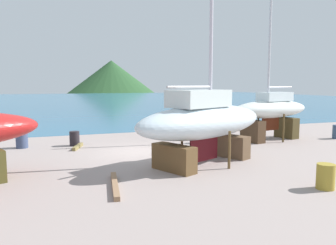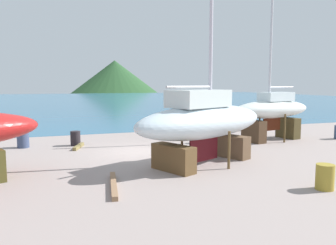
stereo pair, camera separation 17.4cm
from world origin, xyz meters
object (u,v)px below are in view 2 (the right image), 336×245
Objects in this scene: barrel_rust_near at (23,140)px; worker at (249,120)px; sailboat_large_starboard at (204,121)px; sailboat_small_center at (272,111)px; barrel_tipped_center at (75,138)px; barrel_tipped_left at (325,177)px; barrel_tipped_right at (205,136)px.

worker is at bearing 6.27° from barrel_rust_near.
sailboat_large_starboard reaches higher than worker.
sailboat_small_center is 12.72× the size of barrel_tipped_center.
sailboat_large_starboard is 13.60× the size of barrel_tipped_left.
barrel_tipped_center is at bearing 103.42° from sailboat_large_starboard.
worker is 1.91× the size of barrel_rust_near.
worker is (1.06, 4.30, -1.10)m from sailboat_small_center.
sailboat_small_center is at bearing -9.42° from barrel_rust_near.
barrel_rust_near is at bearing -27.18° from worker.
sailboat_small_center reaches higher than barrel_tipped_left.
sailboat_small_center is at bearing -10.21° from barrel_tipped_center.
sailboat_large_starboard is at bearing 115.19° from barrel_tipped_left.
sailboat_large_starboard is 5.72m from barrel_tipped_right.
barrel_tipped_right is at bearing 39.11° from sailboat_large_starboard.
barrel_tipped_center is at bearing 122.97° from barrel_tipped_left.
sailboat_large_starboard is 10.83m from barrel_rust_near.
worker reaches higher than barrel_tipped_center.
worker is at bearing 67.15° from barrel_tipped_left.
sailboat_large_starboard is 12.01m from worker.
sailboat_large_starboard is at bearing 20.86° from sailboat_small_center.
sailboat_small_center is 15.44m from barrel_rust_near.
barrel_tipped_center is (-12.26, 2.21, -1.49)m from sailboat_small_center.
worker is at bearing 22.80° from sailboat_large_starboard.
barrel_tipped_right is (2.45, 4.93, -1.55)m from sailboat_large_starboard.
barrel_rust_near is at bearing 131.17° from barrel_tipped_left.
barrel_tipped_left is (10.44, -11.94, 0.03)m from barrel_rust_near.
sailboat_small_center is at bearing -5.55° from barrel_tipped_right.
worker is 13.49m from barrel_tipped_center.
barrel_tipped_left is at bearing 33.70° from worker.
barrel_tipped_left reaches higher than barrel_tipped_center.
sailboat_small_center is 13.42× the size of barrel_tipped_right.
barrel_tipped_left is at bearing -48.83° from barrel_rust_near.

